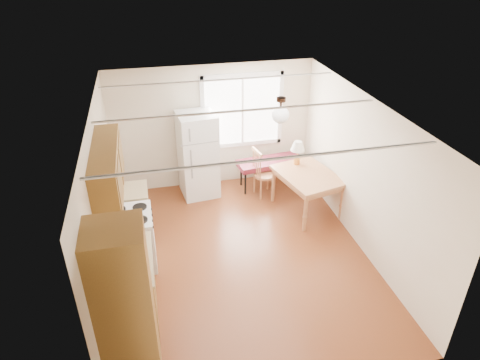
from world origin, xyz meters
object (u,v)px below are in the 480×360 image
object	(u,v)px
refrigerator	(198,155)
chair	(261,170)
bench	(270,163)
dining_table	(308,179)

from	to	relation	value
refrigerator	chair	bearing A→B (deg)	-24.33
bench	dining_table	distance (m)	1.10
dining_table	chair	world-z (taller)	chair
dining_table	chair	size ratio (longest dim) A/B	1.42
refrigerator	dining_table	bearing A→B (deg)	-36.42
chair	bench	bearing A→B (deg)	35.97
dining_table	chair	bearing A→B (deg)	121.39
dining_table	chair	xyz separation A→B (m)	(-0.70, 0.71, -0.10)
bench	chair	size ratio (longest dim) A/B	1.38
chair	refrigerator	bearing A→B (deg)	151.33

